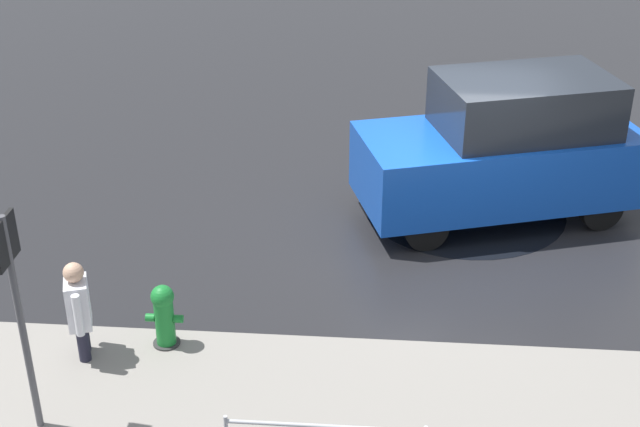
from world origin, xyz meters
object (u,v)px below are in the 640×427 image
at_px(fire_hydrant, 164,317).
at_px(moving_hatchback, 505,149).
at_px(pedestrian, 78,306).
at_px(sign_post, 16,295).

bearing_deg(fire_hydrant, moving_hatchback, -138.72).
relative_size(fire_hydrant, pedestrian, 0.66).
xyz_separation_m(moving_hatchback, fire_hydrant, (4.07, 3.57, -0.63)).
relative_size(moving_hatchback, pedestrian, 3.47).
bearing_deg(moving_hatchback, pedestrian, 38.03).
distance_m(pedestrian, sign_post, 1.47).
height_order(fire_hydrant, pedestrian, pedestrian).
relative_size(moving_hatchback, sign_post, 1.76).
bearing_deg(pedestrian, fire_hydrant, -161.99).
distance_m(moving_hatchback, sign_post, 7.11).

